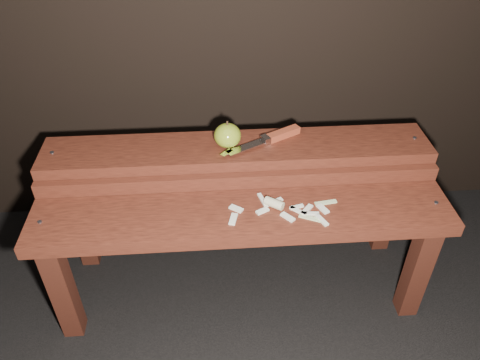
{
  "coord_description": "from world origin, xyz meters",
  "views": [
    {
      "loc": [
        -0.08,
        -1.03,
        1.3
      ],
      "look_at": [
        0.0,
        0.06,
        0.45
      ],
      "focal_mm": 35.0,
      "sensor_mm": 36.0,
      "label": 1
    }
  ],
  "objects": [
    {
      "name": "bench_front_tier",
      "position": [
        0.0,
        -0.06,
        0.35
      ],
      "size": [
        1.2,
        0.2,
        0.42
      ],
      "color": "#39170E",
      "rests_on": "ground"
    },
    {
      "name": "knife",
      "position": [
        0.12,
        0.19,
        0.51
      ],
      "size": [
        0.26,
        0.15,
        0.03
      ],
      "color": "#963A21",
      "rests_on": "bench_rear_tier"
    },
    {
      "name": "ground",
      "position": [
        0.0,
        0.0,
        0.0
      ],
      "size": [
        60.0,
        60.0,
        0.0
      ],
      "primitive_type": "plane",
      "color": "black"
    },
    {
      "name": "apple_scraps",
      "position": [
        0.11,
        -0.05,
        0.43
      ],
      "size": [
        0.32,
        0.15,
        0.03
      ],
      "color": "beige",
      "rests_on": "bench_front_tier"
    },
    {
      "name": "apple",
      "position": [
        -0.03,
        0.17,
        0.54
      ],
      "size": [
        0.08,
        0.08,
        0.09
      ],
      "color": "olive",
      "rests_on": "bench_rear_tier"
    },
    {
      "name": "bench_rear_tier",
      "position": [
        0.0,
        0.17,
        0.41
      ],
      "size": [
        1.2,
        0.21,
        0.5
      ],
      "color": "#39170E",
      "rests_on": "ground"
    }
  ]
}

